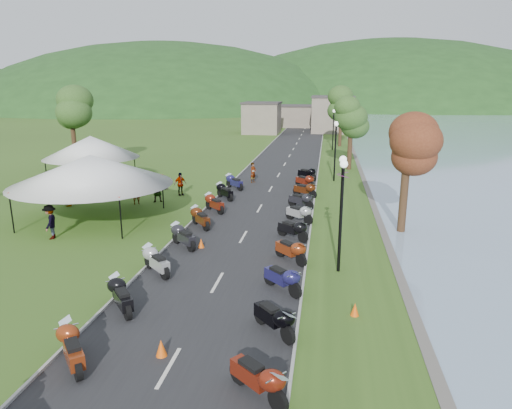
{
  "coord_description": "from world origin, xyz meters",
  "views": [
    {
      "loc": [
        4.29,
        -1.09,
        7.94
      ],
      "look_at": [
        0.37,
        24.12,
        1.3
      ],
      "focal_mm": 32.0,
      "sensor_mm": 36.0,
      "label": 1
    }
  ],
  "objects_px": {
    "pedestrian_b": "(134,189)",
    "pedestrian_c": "(52,239)",
    "pedestrian_a": "(137,204)",
    "vendor_tent_main": "(93,188)"
  },
  "relations": [
    {
      "from": "pedestrian_a",
      "to": "pedestrian_b",
      "type": "relative_size",
      "value": 1.01
    },
    {
      "from": "pedestrian_b",
      "to": "pedestrian_c",
      "type": "xyz_separation_m",
      "value": [
        0.73,
        -12.37,
        0.0
      ]
    },
    {
      "from": "vendor_tent_main",
      "to": "pedestrian_b",
      "type": "height_order",
      "value": "vendor_tent_main"
    },
    {
      "from": "pedestrian_a",
      "to": "pedestrian_c",
      "type": "distance_m",
      "value": 7.87
    },
    {
      "from": "vendor_tent_main",
      "to": "pedestrian_c",
      "type": "xyz_separation_m",
      "value": [
        -0.55,
        -3.75,
        -2.0
      ]
    },
    {
      "from": "pedestrian_b",
      "to": "pedestrian_c",
      "type": "relative_size",
      "value": 0.84
    },
    {
      "from": "pedestrian_a",
      "to": "pedestrian_c",
      "type": "height_order",
      "value": "pedestrian_c"
    },
    {
      "from": "vendor_tent_main",
      "to": "pedestrian_c",
      "type": "relative_size",
      "value": 3.41
    },
    {
      "from": "pedestrian_a",
      "to": "pedestrian_c",
      "type": "xyz_separation_m",
      "value": [
        -1.52,
        -7.72,
        0.0
      ]
    },
    {
      "from": "pedestrian_b",
      "to": "vendor_tent_main",
      "type": "bearing_deg",
      "value": 92.02
    }
  ]
}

